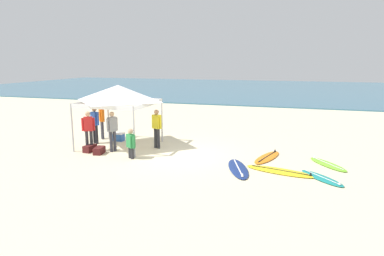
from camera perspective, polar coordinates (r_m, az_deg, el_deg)
The scene contains 17 objects.
ground_plane at distance 14.28m, azimuth -2.77°, elevation -4.35°, with size 80.00×80.00×0.00m, color beige.
sea at distance 46.95m, azimuth 11.71°, elevation 6.35°, with size 80.00×36.00×0.10m, color #386B84.
canopy_tent at distance 15.49m, azimuth -12.04°, elevation 5.63°, with size 2.98×2.98×2.75m.
surfboard_orange at distance 14.03m, azimuth 12.31°, elevation -4.72°, with size 1.13×2.22×0.19m.
surfboard_navy at distance 12.43m, azimuth 7.61°, elevation -6.65°, with size 1.34×2.41×0.19m.
surfboard_teal at distance 12.14m, azimuth 20.65°, elevation -7.73°, with size 1.56×1.69×0.19m.
surfboard_yellow at distance 12.42m, azimuth 14.43°, elevation -6.92°, with size 2.56×1.26×0.19m.
surfboard_lime at distance 13.77m, azimuth 21.45°, elevation -5.57°, with size 1.52×1.83×0.19m.
person_orange at distance 17.39m, azimuth -14.66°, elevation 1.44°, with size 0.40×0.44×1.71m.
person_red at distance 15.17m, azimuth -16.70°, elevation -0.05°, with size 0.49×0.37×1.71m.
person_blue at distance 16.50m, azimuth -15.72°, elevation 0.88°, with size 0.51×0.34×1.71m.
person_yellow at distance 15.12m, azimuth -5.84°, elevation 0.33°, with size 0.52×0.33×1.71m.
person_grey at distance 14.86m, azimuth -13.00°, elevation -0.09°, with size 0.34×0.51×1.71m.
person_green at distance 13.73m, azimuth -10.07°, elevation -2.32°, with size 0.47×0.38×1.20m.
gear_bag_near_tent at distance 14.81m, azimuth -15.04°, elevation -3.60°, with size 0.60×0.32×0.28m, color #4C1919.
gear_bag_by_pole at distance 15.26m, azimuth -16.48°, elevation -3.24°, with size 0.60×0.32×0.28m, color #4C1919.
cooler_box at distance 16.92m, azimuth -11.99°, elevation -1.43°, with size 0.50×0.36×0.39m.
Camera 1 is at (4.80, -12.89, 3.82)m, focal length 32.34 mm.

